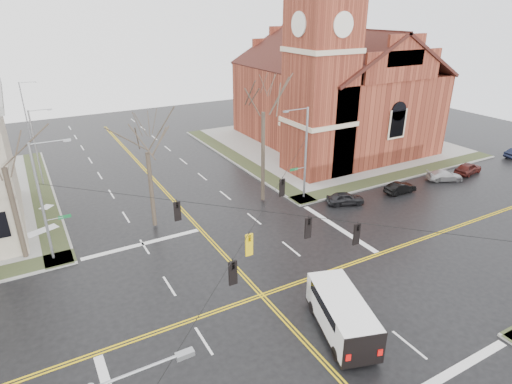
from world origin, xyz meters
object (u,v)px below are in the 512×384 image
tree_ne (263,106)px  signal_pole_ne (304,151)px  tree_nw_far (3,161)px  tree_nw_near (147,147)px  parked_car_d (468,168)px  cargo_van (340,310)px  signal_pole_nw (44,199)px  streetlight_north_b (25,108)px  streetlight_north_a (37,145)px  parked_car_b (400,188)px  parked_car_a (345,198)px  church (331,83)px  parked_car_c (445,176)px

tree_ne → signal_pole_ne: bearing=-22.0°
tree_nw_far → tree_nw_near: (10.08, 0.20, -0.58)m
parked_car_d → cargo_van: bearing=104.5°
signal_pole_nw → streetlight_north_b: bearing=89.0°
tree_ne → streetlight_north_a: bearing=140.6°
signal_pole_ne → streetlight_north_b: bearing=121.1°
signal_pole_nw → parked_car_d: (43.15, -3.57, -4.28)m
streetlight_north_a → tree_ne: 24.17m
streetlight_north_b → tree_ne: bearing=-62.4°
cargo_van → parked_car_b: 22.50m
streetlight_north_a → tree_nw_near: 16.99m
signal_pole_ne → parked_car_a: signal_pole_ne is taller
signal_pole_nw → streetlight_north_a: 16.52m
church → signal_pole_ne: size_ratio=3.06×
signal_pole_nw → tree_nw_near: tree_nw_near is taller
signal_pole_ne → streetlight_north_a: bearing=143.1°
streetlight_north_a → parked_car_c: streetlight_north_a is taller
streetlight_north_a → cargo_van: size_ratio=1.24×
tree_nw_near → parked_car_a: bearing=-14.7°
church → parked_car_a: (-10.58, -16.37, -7.82)m
parked_car_c → signal_pole_nw: bearing=109.3°
parked_car_b → church: bearing=-10.8°
church → parked_car_c: church is taller
parked_car_a → streetlight_north_b: bearing=52.3°
church → streetlight_north_a: bearing=174.8°
church → parked_car_b: size_ratio=8.00×
parked_car_d → tree_nw_near: (-35.05, 5.04, 6.52)m
church → parked_car_b: (-3.91, -17.04, -7.87)m
tree_nw_near → parked_car_c: bearing=-9.4°
signal_pole_ne → streetlight_north_b: 42.61m
signal_pole_nw → tree_nw_far: (-1.97, 1.27, 2.82)m
church → signal_pole_nw: bearing=-159.8°
tree_ne → tree_nw_far: bearing=-179.4°
cargo_van → parked_car_d: (29.48, 12.96, -0.69)m
parked_car_d → tree_ne: bearing=69.0°
tree_nw_near → tree_ne: size_ratio=0.76×
signal_pole_ne → parked_car_d: signal_pole_ne is taller
church → parked_car_a: church is taller
tree_nw_near → signal_pole_nw: bearing=-169.7°
parked_car_a → parked_car_b: (6.68, -0.67, -0.05)m
parked_car_d → tree_nw_far: 45.93m
tree_ne → streetlight_north_b: bearing=117.6°
church → tree_nw_near: (-27.98, -11.82, -1.25)m
parked_car_b → tree_nw_near: bearing=79.9°
tree_nw_near → tree_ne: bearing=0.1°
parked_car_b → tree_ne: 16.73m
church → signal_pole_ne: church is taller
streetlight_north_b → parked_car_d: (42.48, -40.07, -3.80)m
signal_pole_nw → parked_car_c: 39.50m
parked_car_b → signal_pole_nw: bearing=85.5°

